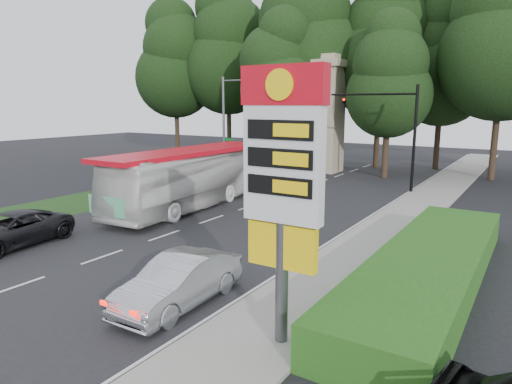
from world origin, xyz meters
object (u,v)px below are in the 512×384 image
Objects in this scene: suv_charcoal at (10,230)px; sedan_silver at (179,281)px; streetlight_signs at (226,123)px; transit_bus at (189,179)px; gas_station_pylon at (283,170)px; monument at (326,114)px; traffic_signal_mast at (395,123)px.

sedan_silver is at bearing -9.04° from suv_charcoal.
transit_bus is at bearing -66.21° from streetlight_signs.
gas_station_pylon is 0.68× the size of monument.
streetlight_signs is at bearing 91.53° from suv_charcoal.
streetlight_signs is (-12.67, -1.99, -0.23)m from traffic_signal_mast.
gas_station_pylon is 0.95× the size of traffic_signal_mast.
sedan_silver is (8.35, -10.26, -0.94)m from transit_bus.
streetlight_signs is 0.66× the size of transit_bus.
gas_station_pylon reaches higher than sedan_silver.
sedan_silver reaches higher than suv_charcoal.
traffic_signal_mast is 0.90× the size of streetlight_signs.
suv_charcoal is (-9.90, 0.50, -0.03)m from sedan_silver.
transit_bus is 13.26m from sedan_silver.
monument is at bearing 111.80° from gas_station_pylon.
monument reaches higher than streetlight_signs.
monument is at bearing 103.32° from sedan_silver.
streetlight_signs is 10.61m from transit_bus.
monument is 28.96m from sedan_silver.
gas_station_pylon is 16.31m from transit_bus.
transit_bus is (4.13, -9.38, -2.74)m from streetlight_signs.
streetlight_signs is at bearing -121.97° from monument.
transit_bus is 2.35× the size of suv_charcoal.
streetlight_signs reaches higher than traffic_signal_mast.
suv_charcoal is (-1.55, -9.76, -0.98)m from transit_bus.
suv_charcoal is (-13.60, 0.87, -3.73)m from gas_station_pylon.
streetlight_signs is 1.75× the size of sedan_silver.
sedan_silver is (7.50, -27.63, -4.35)m from monument.
traffic_signal_mast is 14.52m from transit_bus.
transit_bus is (-12.05, 10.63, -2.75)m from gas_station_pylon.
streetlight_signs reaches higher than transit_bus.
streetlight_signs is at bearing 108.73° from transit_bus.
monument reaches higher than sedan_silver.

